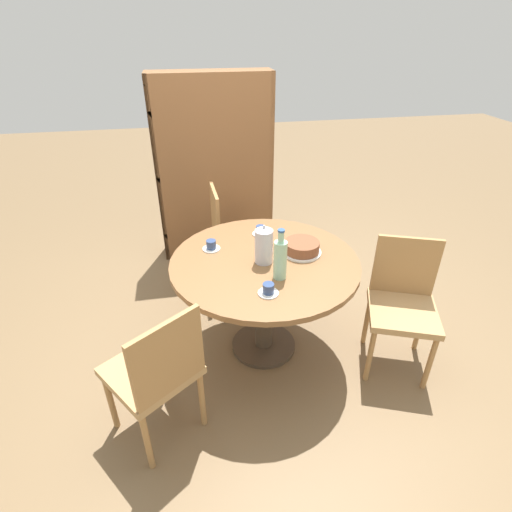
% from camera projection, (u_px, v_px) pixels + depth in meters
% --- Properties ---
extents(ground_plane, '(14.00, 14.00, 0.00)m').
position_uv_depth(ground_plane, '(264.00, 346.00, 2.90)').
color(ground_plane, brown).
extents(dining_table, '(1.20, 1.20, 0.73)m').
position_uv_depth(dining_table, '(264.00, 278.00, 2.59)').
color(dining_table, '#473828').
rests_on(dining_table, ground_plane).
extents(chair_a, '(0.59, 0.59, 0.88)m').
position_uv_depth(chair_a, '(157.00, 372.00, 2.06)').
color(chair_a, '#A87A47').
rests_on(chair_a, ground_plane).
extents(chair_b, '(0.54, 0.54, 0.88)m').
position_uv_depth(chair_b, '(403.00, 302.00, 2.56)').
color(chair_b, '#A87A47').
rests_on(chair_b, ground_plane).
extents(chair_c, '(0.44, 0.44, 0.88)m').
position_uv_depth(chair_c, '(232.00, 233.00, 3.39)').
color(chair_c, '#A87A47').
rests_on(chair_c, ground_plane).
extents(bookshelf, '(1.06, 0.28, 1.68)m').
position_uv_depth(bookshelf, '(214.00, 172.00, 3.69)').
color(bookshelf, brown).
rests_on(bookshelf, ground_plane).
extents(coffee_pot, '(0.11, 0.11, 0.26)m').
position_uv_depth(coffee_pot, '(264.00, 245.00, 2.44)').
color(coffee_pot, silver).
rests_on(coffee_pot, dining_table).
extents(water_bottle, '(0.08, 0.08, 0.32)m').
position_uv_depth(water_bottle, '(280.00, 259.00, 2.29)').
color(water_bottle, '#99C6A3').
rests_on(water_bottle, dining_table).
extents(cake_main, '(0.26, 0.26, 0.08)m').
position_uv_depth(cake_main, '(302.00, 248.00, 2.58)').
color(cake_main, white).
rests_on(cake_main, dining_table).
extents(cup_a, '(0.12, 0.12, 0.07)m').
position_uv_depth(cup_a, '(261.00, 231.00, 2.80)').
color(cup_a, silver).
rests_on(cup_a, dining_table).
extents(cup_b, '(0.12, 0.12, 0.07)m').
position_uv_depth(cup_b, '(268.00, 290.00, 2.20)').
color(cup_b, silver).
rests_on(cup_b, dining_table).
extents(cup_c, '(0.12, 0.12, 0.07)m').
position_uv_depth(cup_c, '(211.00, 246.00, 2.62)').
color(cup_c, silver).
rests_on(cup_c, dining_table).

